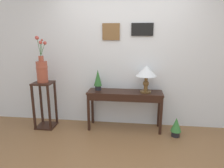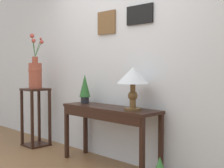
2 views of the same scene
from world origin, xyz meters
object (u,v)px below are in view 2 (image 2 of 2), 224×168
Objects in this scene: console_table at (108,115)px; flower_vase_tall at (35,72)px; potted_plant_on_console at (85,88)px; pedestal_stand_left at (36,117)px; table_lamp at (133,78)px.

flower_vase_tall is (-1.50, -0.09, 0.50)m from console_table.
potted_plant_on_console is 1.12m from pedestal_stand_left.
potted_plant_on_console reaches higher than console_table.
potted_plant_on_console reaches higher than pedestal_stand_left.
table_lamp is 0.58× the size of flower_vase_tall.
console_table is 1.54× the size of pedestal_stand_left.
pedestal_stand_left is (-1.87, -0.11, -0.64)m from table_lamp.
console_table is 2.84× the size of table_lamp.
pedestal_stand_left is 0.69m from flower_vase_tall.
pedestal_stand_left is 1.06× the size of flower_vase_tall.
console_table is at bearing -6.53° from potted_plant_on_console.
table_lamp is 0.54× the size of pedestal_stand_left.
table_lamp is at bearing 3.71° from console_table.
potted_plant_on_console is 0.43× the size of pedestal_stand_left.
flower_vase_tall reaches higher than table_lamp.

